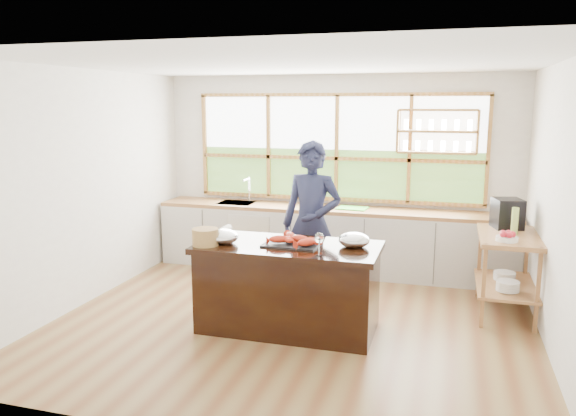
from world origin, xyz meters
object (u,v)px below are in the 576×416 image
at_px(island, 288,287).
at_px(espresso_machine, 507,213).
at_px(wicker_basket, 205,237).
at_px(cook, 312,224).

xyz_separation_m(island, espresso_machine, (2.19, 1.44, 0.62)).
bearing_deg(wicker_basket, cook, 50.54).
distance_m(island, espresso_machine, 2.69).
xyz_separation_m(cook, espresso_machine, (2.14, 0.66, 0.12)).
relative_size(island, espresso_machine, 5.44).
xyz_separation_m(espresso_machine, wicker_basket, (-2.99, -1.69, -0.08)).
relative_size(island, cook, 0.97).
bearing_deg(espresso_machine, cook, -177.82).
relative_size(island, wicker_basket, 6.94).
bearing_deg(cook, wicker_basket, -123.49).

